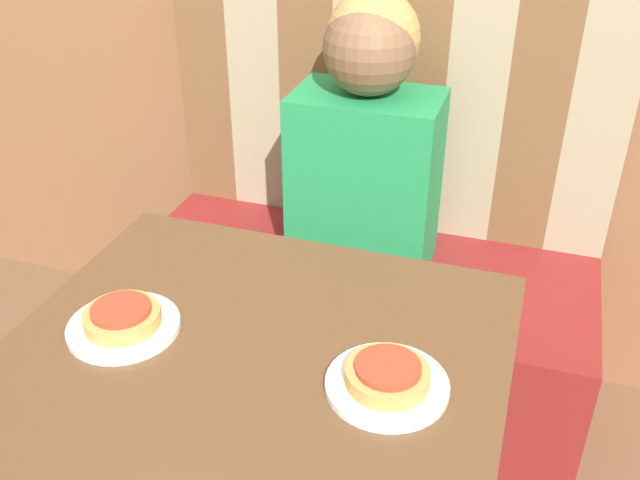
# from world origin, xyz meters

# --- Properties ---
(booth_seat) EXTENTS (1.18, 0.57, 0.50)m
(booth_seat) POSITION_xyz_m (0.00, 0.70, 0.25)
(booth_seat) COLOR maroon
(booth_seat) RESTS_ON ground_plane
(booth_backrest) EXTENTS (1.18, 0.09, 0.72)m
(booth_backrest) POSITION_xyz_m (0.00, 0.94, 0.85)
(booth_backrest) COLOR brown
(booth_backrest) RESTS_ON booth_seat
(dining_table) EXTENTS (0.81, 0.71, 0.74)m
(dining_table) POSITION_xyz_m (0.00, 0.00, 0.63)
(dining_table) COLOR brown
(dining_table) RESTS_ON ground_plane
(person) EXTENTS (0.34, 0.24, 0.67)m
(person) POSITION_xyz_m (0.00, 0.70, 0.84)
(person) COLOR #1E8447
(person) RESTS_ON booth_seat
(plate_left) EXTENTS (0.19, 0.19, 0.01)m
(plate_left) POSITION_xyz_m (-0.23, -0.02, 0.75)
(plate_left) COLOR white
(plate_left) RESTS_ON dining_table
(plate_right) EXTENTS (0.19, 0.19, 0.01)m
(plate_right) POSITION_xyz_m (0.23, -0.02, 0.75)
(plate_right) COLOR white
(plate_right) RESTS_ON dining_table
(pizza_left) EXTENTS (0.13, 0.13, 0.03)m
(pizza_left) POSITION_xyz_m (-0.23, -0.02, 0.77)
(pizza_left) COLOR #C68E47
(pizza_left) RESTS_ON plate_left
(pizza_right) EXTENTS (0.13, 0.13, 0.03)m
(pizza_right) POSITION_xyz_m (0.23, -0.02, 0.77)
(pizza_right) COLOR #C68E47
(pizza_right) RESTS_ON plate_right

